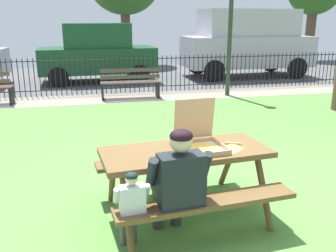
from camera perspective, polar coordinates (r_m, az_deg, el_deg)
name	(u,v)px	position (r m, az deg, el deg)	size (l,w,h in m)	color
ground	(177,157)	(5.97, 1.34, -4.73)	(28.00, 10.92, 0.02)	#588F3F
cobblestone_walkway	(136,97)	(10.48, -4.99, 4.42)	(28.00, 1.40, 0.01)	gray
street_asphalt	(121,77)	(14.39, -7.21, 7.57)	(28.00, 6.60, 0.01)	#515154
picnic_table_foreground	(185,165)	(4.05, 2.69, -5.94)	(1.93, 1.64, 0.79)	brown
pizza_box_open	(200,139)	(4.01, 4.90, -2.08)	(0.51, 0.55, 0.52)	tan
pizza_slice_on_table	(233,147)	(4.12, 10.02, -3.16)	(0.26, 0.32, 0.02)	#EDD159
adult_at_table	(177,181)	(3.51, 1.47, -8.48)	(0.63, 0.62, 1.19)	#313131
child_at_table	(131,204)	(3.44, -5.75, -11.81)	(0.34, 0.33, 0.84)	#4A4A4A
iron_fence_streetside	(132,74)	(11.07, -5.56, 7.94)	(23.03, 0.03, 1.08)	black
park_bench_center	(130,84)	(10.25, -5.84, 6.52)	(1.61, 0.50, 0.85)	#513E3B
parked_car_left	(98,52)	(13.20, -10.80, 11.09)	(3.95, 1.94, 1.98)	#184827
parked_car_center	(247,41)	(14.47, 12.06, 12.61)	(4.71, 2.09, 2.46)	#BBB1C4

